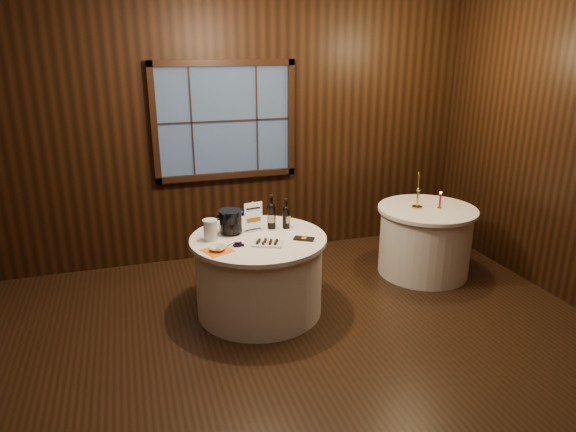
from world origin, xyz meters
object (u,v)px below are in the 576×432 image
object	(u,v)px
chocolate_plate	(267,243)
grape_bunch	(238,244)
cracker_bowl	(218,248)
red_candle	(440,202)
glass_pitcher	(210,230)
side_table	(425,240)
main_table	(259,274)
chocolate_box	(304,239)
ice_bucket	(231,221)
sign_stand	(253,221)
port_bottle_right	(286,216)
brass_candlestick	(418,195)
port_bottle_left	(271,214)

from	to	relation	value
chocolate_plate	grape_bunch	distance (m)	0.26
cracker_bowl	red_candle	xyz separation A→B (m)	(2.53, 0.46, 0.05)
glass_pitcher	side_table	bearing A→B (deg)	-18.23
main_table	chocolate_box	xyz separation A→B (m)	(0.39, -0.19, 0.39)
main_table	ice_bucket	distance (m)	0.58
sign_stand	grape_bunch	size ratio (longest dim) A/B	1.79
sign_stand	port_bottle_right	world-z (taller)	port_bottle_right
port_bottle_right	glass_pitcher	world-z (taller)	port_bottle_right
cracker_bowl	main_table	bearing A→B (deg)	27.47
side_table	port_bottle_right	size ratio (longest dim) A/B	3.63
chocolate_box	grape_bunch	size ratio (longest dim) A/B	1.13
glass_pitcher	red_candle	xyz separation A→B (m)	(2.54, 0.18, -0.02)
grape_bunch	chocolate_box	bearing A→B (deg)	-2.56
side_table	ice_bucket	bearing A→B (deg)	-176.65
ice_bucket	brass_candlestick	distance (m)	2.11
chocolate_plate	chocolate_box	xyz separation A→B (m)	(0.35, 0.02, -0.01)
sign_stand	port_bottle_right	size ratio (longest dim) A/B	0.99
glass_pitcher	red_candle	size ratio (longest dim) A/B	1.01
sign_stand	ice_bucket	world-z (taller)	sign_stand
chocolate_box	red_candle	world-z (taller)	red_candle
port_bottle_right	glass_pitcher	size ratio (longest dim) A/B	1.53
port_bottle_left	glass_pitcher	size ratio (longest dim) A/B	1.74
port_bottle_right	grape_bunch	size ratio (longest dim) A/B	1.81
glass_pitcher	ice_bucket	bearing A→B (deg)	3.35
chocolate_plate	cracker_bowl	size ratio (longest dim) A/B	2.25
chocolate_box	glass_pitcher	xyz separation A→B (m)	(-0.82, 0.25, 0.09)
chocolate_box	side_table	bearing A→B (deg)	49.19
port_bottle_left	cracker_bowl	distance (m)	0.74
main_table	sign_stand	xyz separation A→B (m)	(-0.00, 0.18, 0.48)
side_table	port_bottle_right	bearing A→B (deg)	-175.01
side_table	sign_stand	distance (m)	2.06
port_bottle_left	brass_candlestick	xyz separation A→B (m)	(1.70, 0.14, 0.00)
ice_bucket	port_bottle_left	bearing A→B (deg)	2.70
side_table	chocolate_box	size ratio (longest dim) A/B	5.79
glass_pitcher	red_candle	distance (m)	2.55
chocolate_plate	red_candle	distance (m)	2.13
chocolate_plate	side_table	bearing A→B (deg)	14.42
ice_bucket	sign_stand	bearing A→B (deg)	3.04
sign_stand	side_table	bearing A→B (deg)	-5.23
grape_bunch	brass_candlestick	xyz separation A→B (m)	(2.11, 0.49, 0.13)
side_table	chocolate_plate	xyz separation A→B (m)	(-1.97, -0.51, 0.40)
port_bottle_right	ice_bucket	bearing A→B (deg)	157.94
port_bottle_right	chocolate_plate	xyz separation A→B (m)	(-0.29, -0.36, -0.11)
red_candle	port_bottle_left	bearing A→B (deg)	-178.36
chocolate_plate	glass_pitcher	bearing A→B (deg)	150.17
port_bottle_left	red_candle	world-z (taller)	port_bottle_left
chocolate_box	glass_pitcher	world-z (taller)	glass_pitcher
brass_candlestick	chocolate_box	bearing A→B (deg)	-160.82
side_table	glass_pitcher	distance (m)	2.49
grape_bunch	brass_candlestick	size ratio (longest dim) A/B	0.40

